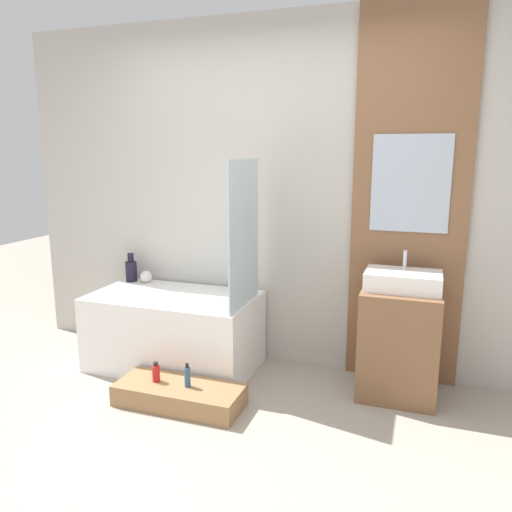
# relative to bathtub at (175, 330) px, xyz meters

# --- Properties ---
(ground_plane) EXTENTS (12.00, 12.00, 0.00)m
(ground_plane) POSITION_rel_bathtub_xyz_m (0.65, -1.18, -0.29)
(ground_plane) COLOR #A39989
(wall_tiled_back) EXTENTS (4.20, 0.06, 2.60)m
(wall_tiled_back) POSITION_rel_bathtub_xyz_m (0.65, 0.40, 1.01)
(wall_tiled_back) COLOR #B7B2A8
(wall_tiled_back) RESTS_ON ground_plane
(wall_wood_accent) EXTENTS (0.77, 0.04, 2.60)m
(wall_wood_accent) POSITION_rel_bathtub_xyz_m (1.65, 0.35, 1.02)
(wall_wood_accent) COLOR brown
(wall_wood_accent) RESTS_ON ground_plane
(bathtub) EXTENTS (1.24, 0.70, 0.57)m
(bathtub) POSITION_rel_bathtub_xyz_m (0.00, 0.00, 0.00)
(bathtub) COLOR white
(bathtub) RESTS_ON ground_plane
(glass_shower_screen) EXTENTS (0.01, 0.55, 1.01)m
(glass_shower_screen) POSITION_rel_bathtub_xyz_m (0.59, -0.05, 0.79)
(glass_shower_screen) COLOR silver
(glass_shower_screen) RESTS_ON bathtub
(wooden_step_bench) EXTENTS (0.84, 0.34, 0.14)m
(wooden_step_bench) POSITION_rel_bathtub_xyz_m (0.32, -0.54, -0.22)
(wooden_step_bench) COLOR #997047
(wooden_step_bench) RESTS_ON ground_plane
(vanity_cabinet) EXTENTS (0.51, 0.48, 0.74)m
(vanity_cabinet) POSITION_rel_bathtub_xyz_m (1.65, 0.09, 0.08)
(vanity_cabinet) COLOR brown
(vanity_cabinet) RESTS_ON ground_plane
(sink) EXTENTS (0.48, 0.32, 0.25)m
(sink) POSITION_rel_bathtub_xyz_m (1.65, 0.09, 0.51)
(sink) COLOR white
(sink) RESTS_ON vanity_cabinet
(vase_tall_dark) EXTENTS (0.09, 0.09, 0.24)m
(vase_tall_dark) POSITION_rel_bathtub_xyz_m (-0.53, 0.25, 0.38)
(vase_tall_dark) COLOR black
(vase_tall_dark) RESTS_ON bathtub
(vase_round_light) EXTENTS (0.10, 0.10, 0.10)m
(vase_round_light) POSITION_rel_bathtub_xyz_m (-0.39, 0.25, 0.33)
(vase_round_light) COLOR silver
(vase_round_light) RESTS_ON bathtub
(bottle_soap_primary) EXTENTS (0.05, 0.05, 0.13)m
(bottle_soap_primary) POSITION_rel_bathtub_xyz_m (0.15, -0.54, -0.09)
(bottle_soap_primary) COLOR red
(bottle_soap_primary) RESTS_ON wooden_step_bench
(bottle_soap_secondary) EXTENTS (0.04, 0.04, 0.16)m
(bottle_soap_secondary) POSITION_rel_bathtub_xyz_m (0.38, -0.54, -0.08)
(bottle_soap_secondary) COLOR #2D567A
(bottle_soap_secondary) RESTS_ON wooden_step_bench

